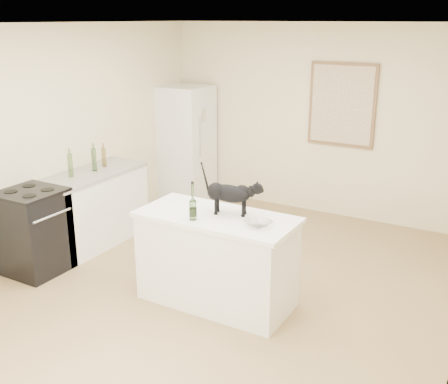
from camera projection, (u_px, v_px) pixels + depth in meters
floor at (219, 290)px, 5.49m from camera, size 5.50×5.50×0.00m
ceiling at (218, 23)px, 4.69m from camera, size 5.50×5.50×0.00m
wall_back at (320, 121)px, 7.36m from camera, size 4.50×0.00×4.50m
wall_left at (49, 141)px, 6.16m from camera, size 0.00×5.50×5.50m
island_base at (217, 261)px, 5.15m from camera, size 1.44×0.67×0.86m
island_top at (217, 217)px, 5.01m from camera, size 1.50×0.70×0.04m
left_cabinets at (93, 209)px, 6.53m from camera, size 0.60×1.40×0.86m
left_countertop at (90, 174)px, 6.39m from camera, size 0.62×1.44×0.04m
stove at (34, 232)px, 5.78m from camera, size 0.60×0.60×0.90m
fridge at (186, 143)px, 8.09m from camera, size 0.68×0.68×1.70m
artwork_frame at (342, 105)px, 7.11m from camera, size 0.90×0.03×1.10m
artwork_canvas at (342, 105)px, 7.10m from camera, size 0.82×0.00×1.02m
black_cat at (229, 196)px, 4.97m from camera, size 0.54×0.29×0.36m
wine_bottle at (193, 203)px, 4.84m from camera, size 0.08×0.08×0.31m
glass_bowl at (258, 224)px, 4.72m from camera, size 0.29×0.29×0.06m
fridge_paper at (205, 115)px, 7.78m from camera, size 0.03×0.14×0.19m
counter_bottle_cluster at (88, 161)px, 6.37m from camera, size 0.12×0.60×0.28m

